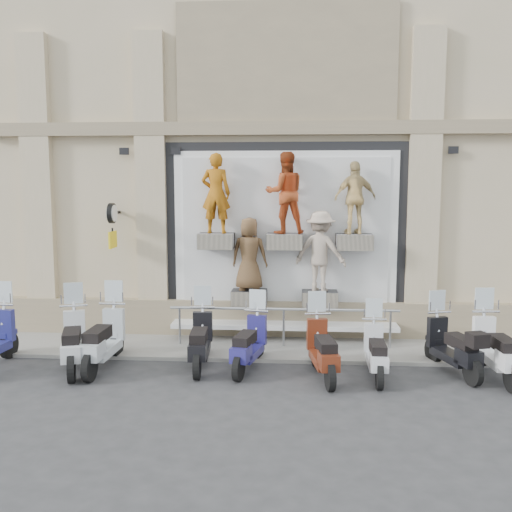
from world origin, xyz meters
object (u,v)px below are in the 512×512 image
object	(u,v)px
guard_rail	(284,329)
scooter_e	(249,333)
clock_sign_bracket	(112,220)
scooter_b	(73,330)
scooter_d	(200,330)
scooter_f	(323,338)
scooter_h	(453,335)
scooter_i	(497,337)
scooter_c	(103,328)
scooter_g	(376,341)

from	to	relation	value
guard_rail	scooter_e	xyz separation A→B (m)	(-0.64, -1.43, 0.28)
clock_sign_bracket	scooter_b	size ratio (longest dim) A/B	0.51
scooter_d	scooter_f	distance (m)	2.42
scooter_e	scooter_h	world-z (taller)	scooter_h
guard_rail	scooter_h	distance (m)	3.54
guard_rail	scooter_h	size ratio (longest dim) A/B	2.72
scooter_f	scooter_b	bearing A→B (deg)	170.13
scooter_i	scooter_e	bearing A→B (deg)	173.72
guard_rail	scooter_b	world-z (taller)	scooter_b
scooter_d	scooter_h	bearing A→B (deg)	-4.63
scooter_c	guard_rail	bearing A→B (deg)	25.59
scooter_d	scooter_g	size ratio (longest dim) A/B	1.09
scooter_f	scooter_e	bearing A→B (deg)	157.39
scooter_c	scooter_f	xyz separation A→B (m)	(4.26, -0.23, -0.06)
scooter_g	scooter_h	xyz separation A→B (m)	(1.48, 0.32, 0.06)
scooter_e	scooter_h	xyz separation A→B (m)	(3.89, 0.03, 0.01)
scooter_e	scooter_f	bearing A→B (deg)	-1.68
scooter_b	scooter_e	xyz separation A→B (m)	(3.41, 0.25, -0.07)
scooter_b	scooter_c	xyz separation A→B (m)	(0.56, 0.13, 0.01)
scooter_g	scooter_i	distance (m)	2.23
scooter_e	scooter_h	distance (m)	3.89
clock_sign_bracket	scooter_h	xyz separation A→B (m)	(7.14, -1.86, -2.04)
scooter_d	scooter_f	world-z (taller)	same
guard_rail	scooter_d	bearing A→B (deg)	-140.08
scooter_d	scooter_f	size ratio (longest dim) A/B	1.00
clock_sign_bracket	scooter_d	world-z (taller)	clock_sign_bracket
scooter_e	scooter_f	xyz separation A→B (m)	(1.41, -0.35, 0.02)
scooter_e	scooter_c	bearing A→B (deg)	-165.30
scooter_c	scooter_g	world-z (taller)	scooter_c
scooter_d	scooter_e	xyz separation A→B (m)	(0.97, -0.08, -0.02)
scooter_e	scooter_h	size ratio (longest dim) A/B	0.98
guard_rail	scooter_g	world-z (taller)	scooter_g
scooter_e	scooter_i	distance (m)	4.63
guard_rail	scooter_c	world-z (taller)	scooter_c
scooter_b	scooter_g	bearing A→B (deg)	-18.57
scooter_e	scooter_d	bearing A→B (deg)	-172.40
scooter_g	scooter_b	bearing A→B (deg)	-178.52
scooter_b	scooter_g	size ratio (longest dim) A/B	1.16
scooter_c	scooter_h	size ratio (longest dim) A/B	1.09
scooter_d	scooter_g	bearing A→B (deg)	-10.26
scooter_f	scooter_i	distance (m)	3.22
guard_rail	scooter_i	bearing A→B (deg)	-21.85
scooter_e	guard_rail	bearing A→B (deg)	78.07
scooter_f	scooter_g	distance (m)	1.00
scooter_d	scooter_h	size ratio (longest dim) A/B	1.01
guard_rail	scooter_g	xyz separation A→B (m)	(1.76, -1.72, 0.24)
scooter_d	scooter_i	world-z (taller)	scooter_i
scooter_f	scooter_h	distance (m)	2.51
scooter_e	scooter_f	size ratio (longest dim) A/B	0.97
scooter_f	scooter_g	xyz separation A→B (m)	(1.00, 0.06, -0.07)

